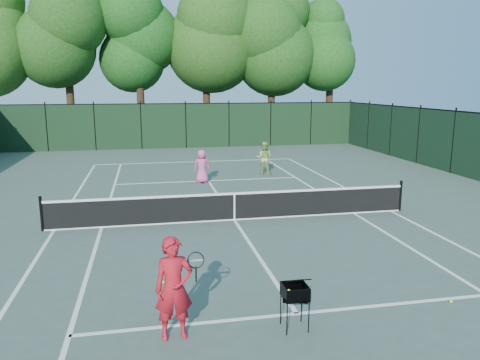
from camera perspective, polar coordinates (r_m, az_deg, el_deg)
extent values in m
plane|color=#45544A|center=(15.07, -0.69, -4.91)|extent=(90.00, 90.00, 0.00)
cube|color=white|center=(15.10, -21.72, -5.70)|extent=(0.10, 23.77, 0.01)
cube|color=white|center=(16.92, 17.93, -3.63)|extent=(0.10, 23.77, 0.01)
cube|color=white|center=(14.90, -16.51, -5.57)|extent=(0.10, 23.77, 0.01)
cube|color=white|center=(16.30, 13.70, -3.96)|extent=(0.10, 23.77, 0.01)
cube|color=white|center=(26.57, -5.43, 2.24)|extent=(10.97, 0.10, 0.01)
cube|color=white|center=(9.28, 6.91, -15.87)|extent=(8.23, 0.10, 0.01)
cube|color=white|center=(21.21, -3.88, -0.09)|extent=(8.23, 0.10, 0.01)
cube|color=white|center=(15.07, -0.69, -4.89)|extent=(0.10, 12.80, 0.01)
cube|color=black|center=(14.95, -0.70, -3.23)|extent=(11.60, 0.03, 0.85)
cube|color=white|center=(14.85, -0.70, -1.66)|extent=(11.60, 0.05, 0.07)
cube|color=white|center=(15.06, -0.69, -4.83)|extent=(11.60, 0.05, 0.04)
cube|color=white|center=(14.95, -0.70, -3.23)|extent=(0.05, 0.04, 0.91)
cylinder|color=black|center=(15.02, -23.05, -3.80)|extent=(0.09, 0.09, 1.06)
cylinder|color=black|center=(16.95, 18.97, -1.83)|extent=(0.09, 0.09, 1.06)
cube|color=black|center=(32.44, -6.61, 6.55)|extent=(24.00, 0.05, 3.00)
cylinder|color=black|center=(36.65, -19.87, 7.92)|extent=(0.56, 0.56, 4.80)
ellipsoid|color=#173F12|center=(36.87, -20.57, 17.74)|extent=(6.80, 6.80, 10.54)
cylinder|color=black|center=(36.07, -11.95, 7.91)|extent=(0.56, 0.56, 4.30)
ellipsoid|color=#134514|center=(36.18, -12.33, 16.79)|extent=(6.00, 6.00, 9.30)
cylinder|color=black|center=(36.85, -4.08, 8.74)|extent=(0.56, 0.56, 5.00)
ellipsoid|color=#1C4513|center=(37.11, -4.23, 18.86)|extent=(7.00, 7.00, 10.85)
cylinder|color=black|center=(37.14, 3.82, 8.46)|extent=(0.56, 0.56, 4.60)
ellipsoid|color=#184313|center=(37.29, 3.95, 17.49)|extent=(6.20, 6.20, 9.61)
cylinder|color=black|center=(39.21, 10.77, 8.30)|extent=(0.56, 0.56, 4.40)
ellipsoid|color=#144513|center=(39.31, 11.09, 16.37)|extent=(5.80, 5.80, 8.99)
imported|color=red|center=(8.16, -8.07, -12.95)|extent=(0.69, 0.48, 1.79)
cylinder|color=black|center=(8.52, -5.38, -11.39)|extent=(0.03, 0.03, 0.30)
torus|color=black|center=(8.42, -5.41, -9.70)|extent=(0.30, 0.10, 0.30)
imported|color=#E35090|center=(20.67, -4.66, 1.67)|extent=(0.73, 0.48, 1.48)
imported|color=#96B95C|center=(22.58, 2.97, 2.68)|extent=(0.97, 0.89, 1.60)
cylinder|color=black|center=(8.44, 5.75, -16.58)|extent=(0.02, 0.02, 0.58)
cylinder|color=black|center=(8.55, 8.37, -16.24)|extent=(0.02, 0.02, 0.58)
cylinder|color=black|center=(8.77, 4.98, -15.41)|extent=(0.02, 0.02, 0.58)
cylinder|color=black|center=(8.88, 7.50, -15.11)|extent=(0.02, 0.02, 0.58)
cube|color=black|center=(8.48, 6.72, -13.34)|extent=(0.53, 0.53, 0.24)
sphere|color=#C7EA2F|center=(8.51, 6.71, -13.77)|extent=(0.06, 0.06, 0.06)
sphere|color=#C7EA2F|center=(8.51, 6.71, -13.77)|extent=(0.06, 0.06, 0.06)
sphere|color=#C7EA2F|center=(8.51, 6.71, -13.77)|extent=(0.06, 0.06, 0.06)
sphere|color=#C7EA2F|center=(8.51, 6.71, -13.77)|extent=(0.06, 0.06, 0.06)
sphere|color=#C7EA2F|center=(8.51, 6.71, -13.77)|extent=(0.06, 0.06, 0.06)
sphere|color=#C7EA2F|center=(8.51, 6.71, -13.77)|extent=(0.06, 0.06, 0.06)
sphere|color=#C7EA2F|center=(8.51, 6.71, -13.77)|extent=(0.06, 0.06, 0.06)
sphere|color=#C7EA2F|center=(8.51, 6.71, -13.77)|extent=(0.06, 0.06, 0.06)
sphere|color=#C7EA2F|center=(8.51, 6.71, -13.77)|extent=(0.06, 0.06, 0.06)
sphere|color=#C7EA2F|center=(8.51, 6.71, -13.77)|extent=(0.06, 0.06, 0.06)
sphere|color=#C7EA2F|center=(8.51, 6.71, -13.77)|extent=(0.06, 0.06, 0.06)
sphere|color=#C7EA2F|center=(8.51, 6.71, -13.77)|extent=(0.06, 0.06, 0.06)
sphere|color=#C7EA2F|center=(8.51, 6.71, -13.77)|extent=(0.06, 0.06, 0.06)
sphere|color=yellow|center=(10.49, 24.32, -13.32)|extent=(0.07, 0.07, 0.07)
sphere|color=#DBED30|center=(10.57, -9.37, -12.20)|extent=(0.07, 0.07, 0.07)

